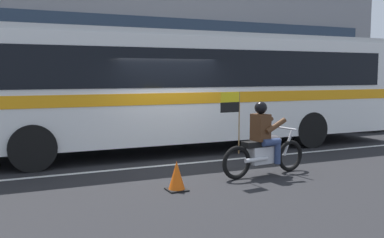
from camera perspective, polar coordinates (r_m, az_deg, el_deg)
The scene contains 7 objects.
ground_plane at distance 11.01m, azimuth -3.14°, elevation -5.31°, with size 60.00×60.00×0.00m, color black.
sidewalk_curb at distance 15.79m, azimuth -9.93°, elevation -1.72°, with size 28.00×3.80×0.15m, color gray.
lane_center_stripe at distance 10.46m, azimuth -1.93°, elevation -5.88°, with size 26.60×0.14×0.01m, color silver.
transit_bus at distance 12.23m, azimuth -1.47°, elevation 4.70°, with size 13.04×2.71×3.22m.
motorcycle_with_rider at distance 9.34m, azimuth 9.30°, elevation -3.23°, with size 2.19×0.66×1.78m.
fire_hydrant at distance 14.44m, azimuth -13.46°, elevation -0.72°, with size 0.22×0.30×0.75m.
traffic_cone at distance 8.11m, azimuth -2.00°, elevation -7.49°, with size 0.36×0.36×0.55m.
Camera 1 is at (-3.94, -10.05, 2.13)m, focal length 41.11 mm.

